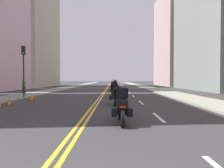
# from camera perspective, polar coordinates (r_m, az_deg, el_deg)

# --- Properties ---
(ground_plane) EXTENTS (264.00, 264.00, 0.00)m
(ground_plane) POSITION_cam_1_polar(r_m,az_deg,el_deg) (49.50, -1.03, -0.69)
(ground_plane) COLOR #333335
(sidewalk_left) EXTENTS (2.98, 144.00, 0.12)m
(sidewalk_left) POSITION_cam_1_polar(r_m,az_deg,el_deg) (50.31, -10.09, -0.61)
(sidewalk_left) COLOR gray
(sidewalk_left) RESTS_ON ground
(sidewalk_right) EXTENTS (2.98, 144.00, 0.12)m
(sidewalk_right) POSITION_cam_1_polar(r_m,az_deg,el_deg) (49.93, 8.11, -0.61)
(sidewalk_right) COLOR gray
(sidewalk_right) RESTS_ON ground
(centreline_yellow_inner) EXTENTS (0.12, 132.00, 0.01)m
(centreline_yellow_inner) POSITION_cam_1_polar(r_m,az_deg,el_deg) (49.50, -1.17, -0.68)
(centreline_yellow_inner) COLOR yellow
(centreline_yellow_inner) RESTS_ON ground
(centreline_yellow_outer) EXTENTS (0.12, 132.00, 0.01)m
(centreline_yellow_outer) POSITION_cam_1_polar(r_m,az_deg,el_deg) (49.49, -0.89, -0.68)
(centreline_yellow_outer) COLOR yellow
(centreline_yellow_outer) RESTS_ON ground
(lane_dashes_white) EXTENTS (0.14, 56.40, 0.01)m
(lane_dashes_white) POSITION_cam_1_polar(r_m,az_deg,el_deg) (30.57, 4.15, -1.90)
(lane_dashes_white) COLOR silver
(lane_dashes_white) RESTS_ON ground
(building_right_1) EXTENTS (9.29, 19.08, 20.70)m
(building_right_1) POSITION_cam_1_polar(r_m,az_deg,el_deg) (39.32, 26.94, 13.85)
(building_right_1) COLOR gray
(building_right_1) RESTS_ON ground
(building_left_2) EXTENTS (8.10, 18.72, 30.37)m
(building_left_2) POSITION_cam_1_polar(r_m,az_deg,el_deg) (54.88, -20.55, 15.42)
(building_left_2) COLOR #A8A091
(building_left_2) RESTS_ON ground
(building_right_2) EXTENTS (8.34, 18.71, 24.48)m
(building_right_2) POSITION_cam_1_polar(r_m,az_deg,el_deg) (59.41, 16.93, 11.44)
(building_right_2) COLOR #B89994
(building_right_2) RESTS_ON ground
(motorcycle_0) EXTENTS (0.77, 2.17, 1.65)m
(motorcycle_0) POSITION_cam_1_polar(r_m,az_deg,el_deg) (8.14, 2.48, -6.03)
(motorcycle_0) COLOR black
(motorcycle_0) RESTS_ON ground
(motorcycle_1) EXTENTS (0.76, 2.31, 1.66)m
(motorcycle_1) POSITION_cam_1_polar(r_m,az_deg,el_deg) (14.11, 0.86, -2.91)
(motorcycle_1) COLOR black
(motorcycle_1) RESTS_ON ground
(motorcycle_2) EXTENTS (0.77, 2.28, 1.59)m
(motorcycle_2) POSITION_cam_1_polar(r_m,az_deg,el_deg) (19.56, 0.97, -1.81)
(motorcycle_2) COLOR black
(motorcycle_2) RESTS_ON ground
(motorcycle_3) EXTENTS (0.78, 2.17, 1.58)m
(motorcycle_3) POSITION_cam_1_polar(r_m,az_deg,el_deg) (24.32, 0.36, -1.18)
(motorcycle_3) COLOR black
(motorcycle_3) RESTS_ON ground
(motorcycle_4) EXTENTS (0.76, 2.31, 1.67)m
(motorcycle_4) POSITION_cam_1_polar(r_m,az_deg,el_deg) (29.93, 0.85, -0.69)
(motorcycle_4) COLOR black
(motorcycle_4) RESTS_ON ground
(motorcycle_5) EXTENTS (0.78, 2.14, 1.68)m
(motorcycle_5) POSITION_cam_1_polar(r_m,az_deg,el_deg) (35.69, 0.27, -0.38)
(motorcycle_5) COLOR black
(motorcycle_5) RESTS_ON ground
(motorcycle_6) EXTENTS (0.78, 2.13, 1.58)m
(motorcycle_6) POSITION_cam_1_polar(r_m,az_deg,el_deg) (40.65, 0.98, -0.21)
(motorcycle_6) COLOR black
(motorcycle_6) RESTS_ON ground
(traffic_cone_0) EXTENTS (0.32, 0.32, 0.70)m
(traffic_cone_0) POSITION_cam_1_polar(r_m,az_deg,el_deg) (17.95, -20.75, -3.12)
(traffic_cone_0) COLOR black
(traffic_cone_0) RESTS_ON ground
(traffic_cone_2) EXTENTS (0.32, 0.32, 0.64)m
(traffic_cone_2) POSITION_cam_1_polar(r_m,az_deg,el_deg) (15.57, -25.86, -3.93)
(traffic_cone_2) COLOR black
(traffic_cone_2) RESTS_ON ground
(traffic_light_near) EXTENTS (0.28, 0.38, 4.68)m
(traffic_light_near) POSITION_cam_1_polar(r_m,az_deg,el_deg) (20.64, -22.68, 5.40)
(traffic_light_near) COLOR black
(traffic_light_near) RESTS_ON ground
(pedestrian_0) EXTENTS (0.41, 0.31, 1.81)m
(pedestrian_0) POSITION_cam_1_polar(r_m,az_deg,el_deg) (26.05, -22.57, -0.50)
(pedestrian_0) COLOR #29222E
(pedestrian_0) RESTS_ON ground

